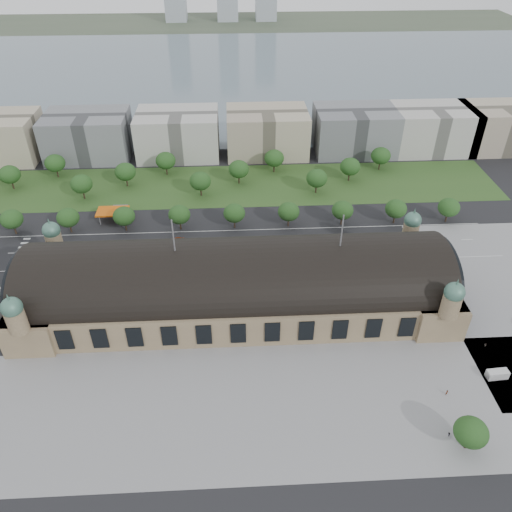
{
  "coord_description": "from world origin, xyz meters",
  "views": [
    {
      "loc": [
        -0.28,
        -135.28,
        120.68
      ],
      "look_at": [
        7.38,
        11.47,
        14.0
      ],
      "focal_mm": 35.0,
      "sensor_mm": 36.0,
      "label": 1
    }
  ],
  "objects_px": {
    "traffic_car_1": "(28,251)",
    "traffic_car_3": "(179,239)",
    "parked_car_3": "(139,267)",
    "parked_car_5": "(110,268)",
    "parked_car_4": "(152,272)",
    "pedestrian_1": "(447,393)",
    "pedestrian_2": "(485,345)",
    "parked_car_2": "(57,271)",
    "bus_west": "(241,259)",
    "parked_car_6": "(135,267)",
    "traffic_car_2": "(101,250)",
    "van_east": "(496,375)",
    "pedestrian_4": "(449,435)",
    "parked_car_1": "(75,272)",
    "traffic_car_6": "(407,248)",
    "parked_car_0": "(30,276)",
    "petrol_station": "(117,211)",
    "bus_east": "(257,258)",
    "bus_mid": "(268,258)"
  },
  "relations": [
    {
      "from": "parked_car_5",
      "to": "van_east",
      "type": "bearing_deg",
      "value": 33.24
    },
    {
      "from": "parked_car_2",
      "to": "van_east",
      "type": "relative_size",
      "value": 0.67
    },
    {
      "from": "traffic_car_1",
      "to": "pedestrian_2",
      "type": "xyz_separation_m",
      "value": [
        167.39,
        -62.34,
        0.09
      ]
    },
    {
      "from": "parked_car_5",
      "to": "traffic_car_1",
      "type": "bearing_deg",
      "value": -141.25
    },
    {
      "from": "parked_car_1",
      "to": "pedestrian_4",
      "type": "xyz_separation_m",
      "value": [
        119.92,
        -79.15,
        -0.0
      ]
    },
    {
      "from": "parked_car_1",
      "to": "pedestrian_1",
      "type": "distance_m",
      "value": 140.54
    },
    {
      "from": "parked_car_4",
      "to": "pedestrian_1",
      "type": "xyz_separation_m",
      "value": [
        94.5,
        -63.53,
        0.24
      ]
    },
    {
      "from": "traffic_car_6",
      "to": "parked_car_1",
      "type": "xyz_separation_m",
      "value": [
        -135.05,
        -9.09,
        0.07
      ]
    },
    {
      "from": "parked_car_5",
      "to": "pedestrian_4",
      "type": "distance_m",
      "value": 134.26
    },
    {
      "from": "traffic_car_2",
      "to": "parked_car_4",
      "type": "bearing_deg",
      "value": 47.45
    },
    {
      "from": "traffic_car_3",
      "to": "bus_mid",
      "type": "relative_size",
      "value": 0.44
    },
    {
      "from": "traffic_car_2",
      "to": "traffic_car_3",
      "type": "distance_m",
      "value": 32.6
    },
    {
      "from": "bus_west",
      "to": "traffic_car_1",
      "type": "bearing_deg",
      "value": 86.25
    },
    {
      "from": "traffic_car_6",
      "to": "van_east",
      "type": "bearing_deg",
      "value": 5.89
    },
    {
      "from": "pedestrian_1",
      "to": "traffic_car_3",
      "type": "bearing_deg",
      "value": 96.93
    },
    {
      "from": "traffic_car_6",
      "to": "parked_car_6",
      "type": "relative_size",
      "value": 0.97
    },
    {
      "from": "bus_east",
      "to": "pedestrian_2",
      "type": "relative_size",
      "value": 6.99
    },
    {
      "from": "parked_car_1",
      "to": "pedestrian_2",
      "type": "relative_size",
      "value": 3.69
    },
    {
      "from": "parked_car_0",
      "to": "parked_car_5",
      "type": "relative_size",
      "value": 0.96
    },
    {
      "from": "traffic_car_1",
      "to": "traffic_car_3",
      "type": "bearing_deg",
      "value": -80.47
    },
    {
      "from": "parked_car_2",
      "to": "parked_car_3",
      "type": "bearing_deg",
      "value": 68.56
    },
    {
      "from": "traffic_car_2",
      "to": "traffic_car_1",
      "type": "bearing_deg",
      "value": -98.03
    },
    {
      "from": "traffic_car_1",
      "to": "petrol_station",
      "type": "bearing_deg",
      "value": -45.5
    },
    {
      "from": "petrol_station",
      "to": "parked_car_2",
      "type": "xyz_separation_m",
      "value": [
        -16.48,
        -41.16,
        -2.3
      ]
    },
    {
      "from": "traffic_car_1",
      "to": "pedestrian_4",
      "type": "bearing_deg",
      "value": -118.79
    },
    {
      "from": "parked_car_3",
      "to": "bus_east",
      "type": "height_order",
      "value": "bus_east"
    },
    {
      "from": "traffic_car_1",
      "to": "pedestrian_4",
      "type": "height_order",
      "value": "pedestrian_4"
    },
    {
      "from": "petrol_station",
      "to": "parked_car_5",
      "type": "height_order",
      "value": "petrol_station"
    },
    {
      "from": "parked_car_4",
      "to": "bus_east",
      "type": "relative_size",
      "value": 0.42
    },
    {
      "from": "traffic_car_1",
      "to": "traffic_car_3",
      "type": "distance_m",
      "value": 62.53
    },
    {
      "from": "petrol_station",
      "to": "pedestrian_2",
      "type": "xyz_separation_m",
      "value": [
        135.02,
        -89.28,
        -2.18
      ]
    },
    {
      "from": "petrol_station",
      "to": "parked_car_0",
      "type": "relative_size",
      "value": 2.91
    },
    {
      "from": "petrol_station",
      "to": "traffic_car_2",
      "type": "xyz_separation_m",
      "value": [
        -2.1,
        -27.71,
        -2.14
      ]
    },
    {
      "from": "parked_car_3",
      "to": "parked_car_5",
      "type": "xyz_separation_m",
      "value": [
        -11.34,
        0.0,
        -0.05
      ]
    },
    {
      "from": "parked_car_2",
      "to": "parked_car_6",
      "type": "distance_m",
      "value": 30.14
    },
    {
      "from": "bus_east",
      "to": "traffic_car_1",
      "type": "bearing_deg",
      "value": 85.91
    },
    {
      "from": "van_east",
      "to": "pedestrian_1",
      "type": "relative_size",
      "value": 3.38
    },
    {
      "from": "petrol_station",
      "to": "parked_car_4",
      "type": "relative_size",
      "value": 3.09
    },
    {
      "from": "petrol_station",
      "to": "bus_mid",
      "type": "relative_size",
      "value": 1.12
    },
    {
      "from": "traffic_car_2",
      "to": "traffic_car_3",
      "type": "bearing_deg",
      "value": 94.04
    },
    {
      "from": "traffic_car_1",
      "to": "bus_east",
      "type": "height_order",
      "value": "bus_east"
    },
    {
      "from": "pedestrian_4",
      "to": "van_east",
      "type": "bearing_deg",
      "value": 153.13
    },
    {
      "from": "traffic_car_1",
      "to": "bus_mid",
      "type": "height_order",
      "value": "bus_mid"
    },
    {
      "from": "parked_car_4",
      "to": "parked_car_5",
      "type": "bearing_deg",
      "value": -125.45
    },
    {
      "from": "parked_car_3",
      "to": "bus_west",
      "type": "xyz_separation_m",
      "value": [
        40.57,
        2.0,
        0.71
      ]
    },
    {
      "from": "traffic_car_1",
      "to": "van_east",
      "type": "bearing_deg",
      "value": -109.79
    },
    {
      "from": "parked_car_2",
      "to": "pedestrian_1",
      "type": "height_order",
      "value": "pedestrian_1"
    },
    {
      "from": "parked_car_6",
      "to": "parked_car_1",
      "type": "bearing_deg",
      "value": -107.12
    },
    {
      "from": "pedestrian_2",
      "to": "parked_car_2",
      "type": "bearing_deg",
      "value": 62.19
    },
    {
      "from": "traffic_car_1",
      "to": "bus_mid",
      "type": "distance_m",
      "value": 100.03
    }
  ]
}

